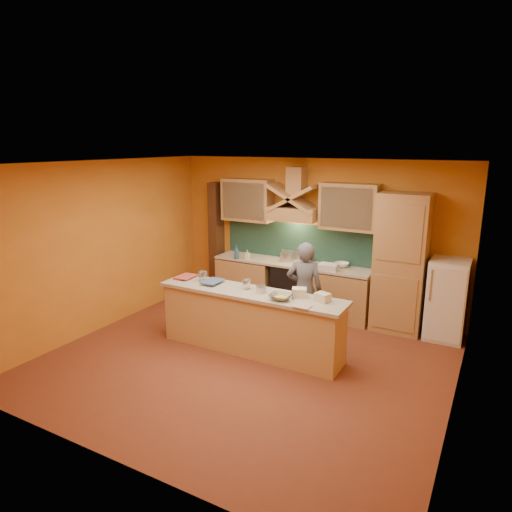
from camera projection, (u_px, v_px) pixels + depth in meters
The scene contains 36 objects.
floor at pixel (247, 360), 6.62m from camera, with size 5.50×5.00×0.01m, color brown.
ceiling at pixel (246, 164), 5.94m from camera, with size 5.50×5.00×0.01m, color white.
wall_back at pixel (314, 236), 8.41m from camera, with size 5.50×0.02×2.80m, color orange.
wall_front at pixel (110, 331), 4.15m from camera, with size 5.50×0.02×2.80m, color orange.
wall_left at pixel (103, 246), 7.56m from camera, with size 0.02×5.00×2.80m, color orange.
wall_right at pixel (463, 299), 5.00m from camera, with size 0.02×5.00×2.80m, color orange.
base_cabinet_left at pixel (247, 280), 8.97m from camera, with size 1.10×0.60×0.86m, color tan.
base_cabinet_right at pixel (340, 296), 8.08m from camera, with size 1.10×0.60×0.86m, color tan.
counter_top at pixel (292, 263), 8.41m from camera, with size 3.00×0.62×0.04m, color #BEB4A1.
stove at pixel (291, 287), 8.52m from camera, with size 0.60×0.58×0.90m, color black.
backsplash at pixel (298, 242), 8.57m from camera, with size 3.00×0.03×0.70m, color #1A3A34.
range_hood at pixel (294, 214), 8.23m from camera, with size 0.92×0.50×0.24m, color tan.
hood_chimney at pixel (297, 181), 8.18m from camera, with size 0.30×0.30×0.50m, color tan.
upper_cabinet_left at pixel (248, 200), 8.72m from camera, with size 1.00×0.35×0.80m, color tan.
upper_cabinet_right at pixel (349, 207), 7.79m from camera, with size 1.00×0.35×0.80m, color tan.
pantry_column at pixel (401, 263), 7.44m from camera, with size 0.80×0.60×2.30m, color tan.
fridge at pixel (447, 300), 7.22m from camera, with size 0.58×0.60×1.30m, color white.
trim_column_left at pixel (216, 239), 9.29m from camera, with size 0.20×0.30×2.30m, color #472816.
island_body at pixel (251, 323), 6.81m from camera, with size 2.80×0.55×0.88m, color tan.
island_top at pixel (251, 293), 6.70m from camera, with size 2.90×0.62×0.05m, color #BEB4A1.
person at pixel (304, 290), 7.23m from camera, with size 0.57×0.38×1.57m, color slate.
pot_large at pixel (287, 258), 8.49m from camera, with size 0.25×0.25×0.16m, color #B7B8BF.
pot_small at pixel (304, 261), 8.30m from camera, with size 0.18×0.18×0.14m, color #BBBBC2.
soap_bottle_a at pixel (247, 254), 8.64m from camera, with size 0.08×0.08×0.17m, color silver.
soap_bottle_b at pixel (236, 252), 8.63m from camera, with size 0.10×0.10×0.26m, color #305786.
bowl_back at pixel (342, 265), 8.08m from camera, with size 0.26×0.26×0.08m, color white.
dish_rack at pixel (328, 267), 7.88m from camera, with size 0.31×0.24×0.11m, color white.
book_lower at pixel (179, 276), 7.41m from camera, with size 0.26×0.35×0.03m, color #B54440.
book_upper at pixel (206, 280), 7.10m from camera, with size 0.26×0.35×0.03m, color #436195.
jar_large at pixel (203, 276), 7.18m from camera, with size 0.13×0.13×0.15m, color silver.
jar_small at pixel (247, 284), 6.78m from camera, with size 0.12×0.12×0.15m, color silver.
kitchen_scale at pixel (261, 290), 6.61m from camera, with size 0.11×0.11×0.09m, color silver.
mixing_bowl at pixel (281, 297), 6.33m from camera, with size 0.31×0.31×0.08m, color silver.
cloth at pixel (302, 306), 6.05m from camera, with size 0.22×0.17×0.01m, color beige.
grocery_bag_a at pixel (299, 293), 6.43m from camera, with size 0.20×0.16×0.13m, color beige.
grocery_bag_b at pixel (323, 297), 6.25m from camera, with size 0.19×0.15×0.12m, color beige.
Camera 1 is at (3.02, -5.25, 3.07)m, focal length 32.00 mm.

